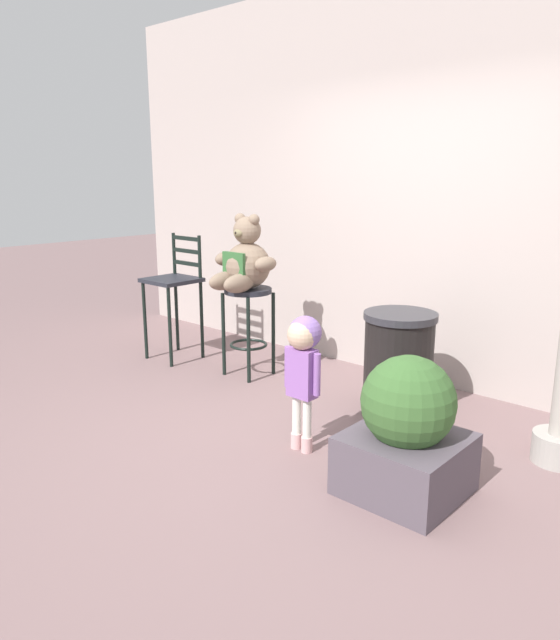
# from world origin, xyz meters

# --- Properties ---
(ground_plane) EXTENTS (24.00, 24.00, 0.00)m
(ground_plane) POSITION_xyz_m (0.00, 0.00, 0.00)
(ground_plane) COLOR #7C6161
(building_wall) EXTENTS (7.10, 0.30, 3.27)m
(building_wall) POSITION_xyz_m (0.00, 1.82, 1.63)
(building_wall) COLOR #B5A7A0
(building_wall) RESTS_ON ground_plane
(bar_stool_with_teddy) EXTENTS (0.40, 0.40, 0.76)m
(bar_stool_with_teddy) POSITION_xyz_m (-1.15, 0.82, 0.54)
(bar_stool_with_teddy) COLOR #22242D
(bar_stool_with_teddy) RESTS_ON ground_plane
(teddy_bear) EXTENTS (0.60, 0.54, 0.62)m
(teddy_bear) POSITION_xyz_m (-1.15, 0.78, 0.98)
(teddy_bear) COLOR #836D5A
(teddy_bear) RESTS_ON bar_stool_with_teddy
(child_walking) EXTENTS (0.27, 0.22, 0.86)m
(child_walking) POSITION_xyz_m (0.13, 0.01, 0.63)
(child_walking) COLOR beige
(child_walking) RESTS_ON ground_plane
(trash_bin) EXTENTS (0.52, 0.52, 0.74)m
(trash_bin) POSITION_xyz_m (0.23, 0.96, 0.37)
(trash_bin) COLOR black
(trash_bin) RESTS_ON ground_plane
(bar_chair_empty) EXTENTS (0.44, 0.44, 1.15)m
(bar_chair_empty) POSITION_xyz_m (-2.00, 0.71, 0.68)
(bar_chair_empty) COLOR #22242D
(bar_chair_empty) RESTS_ON ground_plane
(planter_with_shrub) EXTENTS (0.59, 0.59, 0.77)m
(planter_with_shrub) POSITION_xyz_m (0.87, -0.01, 0.35)
(planter_with_shrub) COLOR #544A54
(planter_with_shrub) RESTS_ON ground_plane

